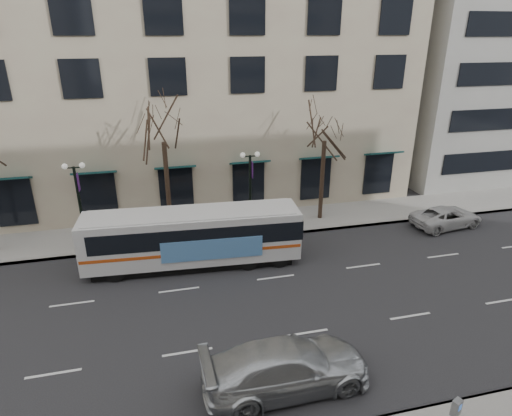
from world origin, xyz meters
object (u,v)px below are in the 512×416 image
object	(u,v)px
lamp_post_right	(250,188)
city_bus	(194,236)
tree_far_mid	(163,126)
tree_far_right	(325,126)
pay_station	(456,411)
white_pickup	(446,217)
lamp_post_left	(80,201)
silver_car	(287,366)

from	to	relation	value
lamp_post_right	city_bus	size ratio (longest dim) A/B	0.45
tree_far_mid	tree_far_right	bearing A→B (deg)	-0.00
city_bus	pay_station	xyz separation A→B (m)	(6.56, -12.93, -0.50)
white_pickup	pay_station	world-z (taller)	pay_station
lamp_post_right	pay_station	bearing A→B (deg)	-80.85
tree_far_right	pay_station	size ratio (longest dim) A/B	5.53
lamp_post_left	silver_car	size ratio (longest dim) A/B	0.86
tree_far_mid	pay_station	distance (m)	19.51
lamp_post_left	pay_station	xyz separation A→B (m)	(12.65, -16.42, -1.74)
tree_far_mid	silver_car	world-z (taller)	tree_far_mid
tree_far_right	lamp_post_left	size ratio (longest dim) A/B	1.55
city_bus	pay_station	size ratio (longest dim) A/B	8.00
tree_far_mid	tree_far_right	distance (m)	10.01
lamp_post_right	tree_far_mid	bearing A→B (deg)	173.17
lamp_post_left	white_pickup	xyz separation A→B (m)	(22.66, -2.36, -2.28)
lamp_post_right	pay_station	size ratio (longest dim) A/B	3.57
city_bus	lamp_post_right	bearing A→B (deg)	45.53
tree_far_mid	city_bus	bearing A→B (deg)	-74.99
tree_far_mid	silver_car	distance (m)	15.33
lamp_post_right	silver_car	xyz separation A→B (m)	(-1.69, -13.10, -2.06)
tree_far_mid	city_bus	xyz separation A→B (m)	(1.10, -4.10, -5.20)
tree_far_mid	lamp_post_right	bearing A→B (deg)	-6.83
tree_far_mid	silver_car	size ratio (longest dim) A/B	1.41
pay_station	lamp_post_right	bearing A→B (deg)	75.10
lamp_post_right	pay_station	xyz separation A→B (m)	(2.65, -16.42, -1.74)
tree_far_mid	lamp_post_left	distance (m)	6.40
city_bus	lamp_post_left	bearing A→B (deg)	153.88
silver_car	tree_far_mid	bearing A→B (deg)	12.09
tree_far_right	lamp_post_right	size ratio (longest dim) A/B	1.55
city_bus	white_pickup	distance (m)	16.64
silver_car	white_pickup	world-z (taller)	silver_car
lamp_post_right	pay_station	world-z (taller)	lamp_post_right
tree_far_mid	silver_car	bearing A→B (deg)	-76.37
pay_station	lamp_post_left	bearing A→B (deg)	103.55
city_bus	white_pickup	world-z (taller)	city_bus
city_bus	white_pickup	size ratio (longest dim) A/B	2.45
tree_far_mid	city_bus	distance (m)	6.71
tree_far_right	silver_car	xyz separation A→B (m)	(-6.68, -13.70, -5.54)
tree_far_right	lamp_post_right	distance (m)	6.11
lamp_post_right	city_bus	distance (m)	5.39
tree_far_right	white_pickup	bearing A→B (deg)	-21.12
lamp_post_left	lamp_post_right	bearing A→B (deg)	0.00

